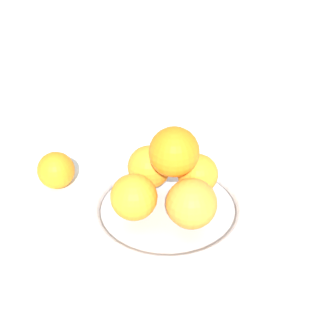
{
  "coord_description": "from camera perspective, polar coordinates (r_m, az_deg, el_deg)",
  "views": [
    {
      "loc": [
        0.57,
        -0.03,
        0.53
      ],
      "look_at": [
        0.0,
        0.0,
        0.11
      ],
      "focal_mm": 50.0,
      "sensor_mm": 36.0,
      "label": 1
    }
  ],
  "objects": [
    {
      "name": "ground_plane",
      "position": [
        0.78,
        0.0,
        -6.54
      ],
      "size": [
        4.0,
        4.0,
        0.0
      ],
      "primitive_type": "plane",
      "color": "silver"
    },
    {
      "name": "fruit_bowl",
      "position": [
        0.77,
        0.0,
        -5.34
      ],
      "size": [
        0.26,
        0.26,
        0.04
      ],
      "color": "silver",
      "rests_on": "ground_plane"
    },
    {
      "name": "orange_pile",
      "position": [
        0.72,
        0.2,
        -0.83
      ],
      "size": [
        0.17,
        0.17,
        0.14
      ],
      "color": "orange",
      "rests_on": "fruit_bowl"
    },
    {
      "name": "stray_orange",
      "position": [
        0.86,
        -13.49,
        -0.27
      ],
      "size": [
        0.07,
        0.07,
        0.07
      ],
      "primitive_type": "sphere",
      "color": "orange",
      "rests_on": "ground_plane"
    },
    {
      "name": "napkin_folded",
      "position": [
        0.72,
        -19.0,
        -13.15
      ],
      "size": [
        0.14,
        0.14,
        0.01
      ],
      "primitive_type": "cube",
      "rotation": [
        0.0,
        0.0,
        -0.3
      ],
      "color": "silver",
      "rests_on": "ground_plane"
    }
  ]
}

